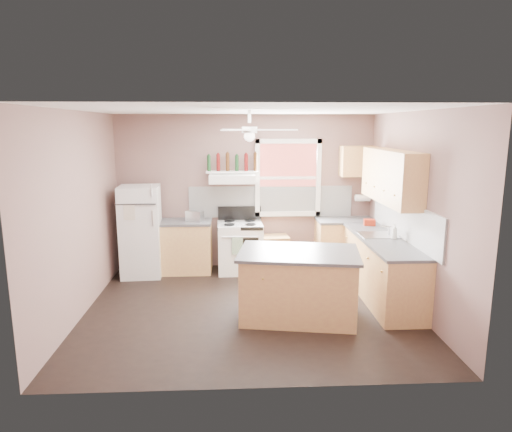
{
  "coord_description": "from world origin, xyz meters",
  "views": [
    {
      "loc": [
        -0.22,
        -6.01,
        2.5
      ],
      "look_at": [
        0.1,
        0.3,
        1.25
      ],
      "focal_mm": 32.0,
      "sensor_mm": 36.0,
      "label": 1
    }
  ],
  "objects_px": {
    "refrigerator": "(141,231)",
    "toaster": "(195,216)",
    "stove": "(240,247)",
    "island": "(298,286)",
    "cart": "(272,253)"
  },
  "relations": [
    {
      "from": "refrigerator",
      "to": "toaster",
      "type": "relative_size",
      "value": 5.46
    },
    {
      "from": "stove",
      "to": "refrigerator",
      "type": "bearing_deg",
      "value": -177.79
    },
    {
      "from": "refrigerator",
      "to": "stove",
      "type": "relative_size",
      "value": 1.78
    },
    {
      "from": "cart",
      "to": "island",
      "type": "height_order",
      "value": "island"
    },
    {
      "from": "refrigerator",
      "to": "island",
      "type": "bearing_deg",
      "value": -41.17
    },
    {
      "from": "toaster",
      "to": "island",
      "type": "height_order",
      "value": "toaster"
    },
    {
      "from": "stove",
      "to": "island",
      "type": "xyz_separation_m",
      "value": [
        0.74,
        -1.98,
        0.0
      ]
    },
    {
      "from": "refrigerator",
      "to": "toaster",
      "type": "distance_m",
      "value": 0.93
    },
    {
      "from": "cart",
      "to": "island",
      "type": "distance_m",
      "value": 2.1
    },
    {
      "from": "stove",
      "to": "cart",
      "type": "xyz_separation_m",
      "value": [
        0.56,
        0.1,
        -0.14
      ]
    },
    {
      "from": "island",
      "to": "refrigerator",
      "type": "bearing_deg",
      "value": 151.88
    },
    {
      "from": "island",
      "to": "stove",
      "type": "bearing_deg",
      "value": 119.97
    },
    {
      "from": "toaster",
      "to": "stove",
      "type": "relative_size",
      "value": 0.33
    },
    {
      "from": "refrigerator",
      "to": "stove",
      "type": "height_order",
      "value": "refrigerator"
    },
    {
      "from": "stove",
      "to": "island",
      "type": "height_order",
      "value": "same"
    }
  ]
}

